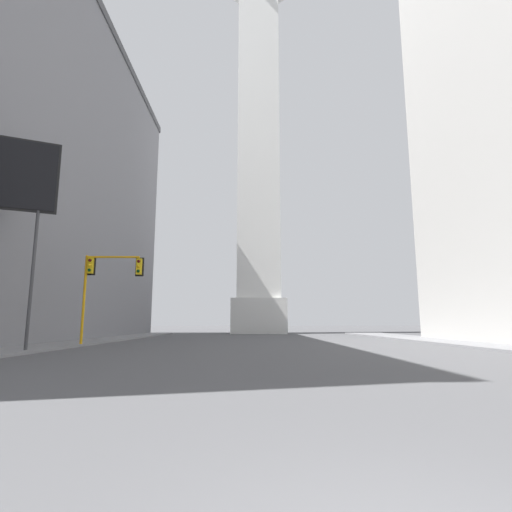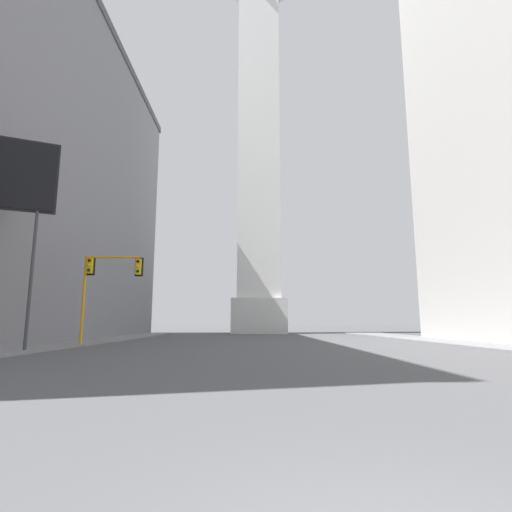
% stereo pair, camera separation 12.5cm
% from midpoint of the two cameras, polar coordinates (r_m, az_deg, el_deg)
% --- Properties ---
extents(sidewalk_left, '(5.00, 68.86, 0.15)m').
position_cam_midpoint_polar(sidewalk_left, '(26.88, -31.79, -11.28)').
color(sidewalk_left, slate).
rests_on(sidewalk_left, ground_plane).
extents(obelisk, '(7.95, 7.95, 63.05)m').
position_cam_midpoint_polar(obelisk, '(66.40, 0.42, 16.13)').
color(obelisk, silver).
rests_on(obelisk, ground_plane).
extents(traffic_light_mid_left, '(4.12, 0.50, 6.17)m').
position_cam_midpoint_polar(traffic_light_mid_left, '(29.45, -20.81, -2.83)').
color(traffic_light_mid_left, orange).
rests_on(traffic_light_mid_left, ground_plane).
extents(billboard_sign, '(5.08, 2.28, 11.72)m').
position_cam_midpoint_polar(billboard_sign, '(26.00, -32.41, 9.32)').
color(billboard_sign, '#3F3F42').
rests_on(billboard_sign, ground_plane).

